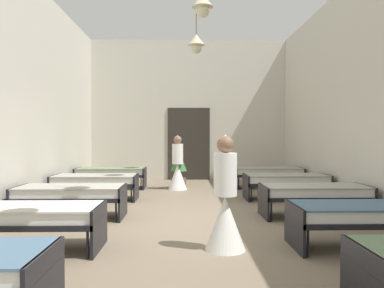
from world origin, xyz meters
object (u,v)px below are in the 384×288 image
at_px(bed_right_row_1, 365,215).
at_px(bed_right_row_3, 286,180).
at_px(nurse_mid_aisle, 178,170).
at_px(nurse_near_aisle, 225,209).
at_px(bed_right_row_4, 268,172).
at_px(bed_right_row_2, 314,193).
at_px(bed_left_row_2, 71,194).
at_px(bed_left_row_4, 111,173).
at_px(bed_left_row_1, 26,216).
at_px(bed_left_row_3, 95,181).
at_px(potted_plant, 179,167).

bearing_deg(bed_right_row_1, bed_right_row_3, 90.00).
bearing_deg(nurse_mid_aisle, nurse_near_aisle, 33.94).
xyz_separation_m(bed_right_row_3, bed_right_row_4, (0.00, 1.90, 0.00)).
bearing_deg(bed_right_row_4, bed_right_row_2, -90.00).
xyz_separation_m(bed_left_row_2, bed_left_row_4, (0.00, 3.80, 0.00)).
height_order(bed_left_row_1, bed_right_row_3, same).
bearing_deg(bed_right_row_3, bed_left_row_3, 180.00).
distance_m(bed_left_row_1, potted_plant, 5.97).
height_order(bed_left_row_1, bed_left_row_2, same).
height_order(bed_right_row_3, potted_plant, potted_plant).
xyz_separation_m(bed_left_row_3, nurse_near_aisle, (2.55, -3.84, 0.09)).
bearing_deg(bed_right_row_3, bed_left_row_1, -139.11).
relative_size(bed_right_row_3, bed_left_row_4, 1.00).
relative_size(bed_right_row_1, bed_left_row_4, 1.00).
bearing_deg(bed_right_row_3, nurse_mid_aisle, 147.19).
relative_size(bed_right_row_2, bed_right_row_4, 1.00).
bearing_deg(bed_right_row_3, bed_left_row_4, 156.59).
height_order(bed_left_row_2, bed_right_row_3, same).
height_order(bed_right_row_2, bed_right_row_4, same).
bearing_deg(bed_right_row_2, bed_right_row_4, 90.00).
height_order(bed_left_row_1, bed_right_row_1, same).
relative_size(bed_left_row_3, potted_plant, 1.76).
height_order(bed_right_row_3, bed_left_row_4, same).
bearing_deg(nurse_near_aisle, bed_left_row_4, -113.17).
bearing_deg(bed_left_row_3, bed_right_row_4, 23.41).
height_order(bed_left_row_3, bed_right_row_3, same).
bearing_deg(bed_right_row_3, potted_plant, 143.31).
relative_size(bed_left_row_2, bed_right_row_3, 1.00).
bearing_deg(nurse_near_aisle, bed_right_row_2, 179.38).
bearing_deg(bed_left_row_3, nurse_near_aisle, -56.39).
xyz_separation_m(bed_right_row_1, nurse_near_aisle, (-1.84, -0.04, 0.09)).
distance_m(bed_left_row_1, bed_left_row_3, 3.80).
height_order(bed_left_row_2, bed_right_row_4, same).
xyz_separation_m(bed_left_row_1, bed_right_row_1, (4.39, 0.00, 0.00)).
xyz_separation_m(bed_right_row_2, bed_right_row_3, (0.00, 1.90, 0.00)).
bearing_deg(bed_right_row_1, bed_right_row_4, 90.00).
xyz_separation_m(bed_right_row_2, nurse_mid_aisle, (-2.53, 3.53, 0.09)).
bearing_deg(bed_right_row_1, nurse_mid_aisle, 114.99).
relative_size(bed_left_row_3, bed_left_row_4, 1.00).
bearing_deg(bed_right_row_1, bed_left_row_2, 156.59).
xyz_separation_m(bed_left_row_1, bed_right_row_3, (4.39, 3.80, 0.00)).
bearing_deg(nurse_mid_aisle, bed_left_row_2, -1.03).
bearing_deg(bed_left_row_1, nurse_mid_aisle, 71.12).
distance_m(bed_right_row_2, bed_right_row_3, 1.90).
bearing_deg(potted_plant, bed_left_row_2, -116.57).
height_order(bed_left_row_4, nurse_near_aisle, nurse_near_aisle).
bearing_deg(nurse_mid_aisle, bed_right_row_1, 51.70).
xyz_separation_m(bed_left_row_4, bed_right_row_4, (4.39, 0.00, 0.00)).
height_order(bed_right_row_2, nurse_near_aisle, nurse_near_aisle).
xyz_separation_m(bed_right_row_1, bed_left_row_2, (-4.39, 1.90, 0.00)).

